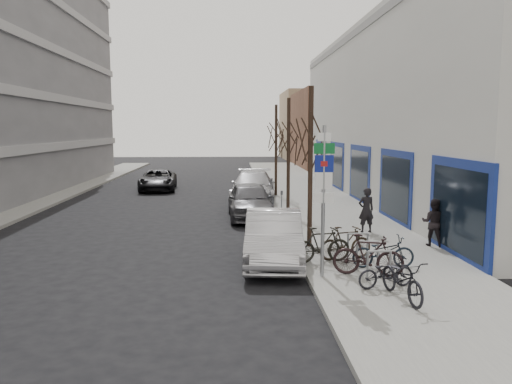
{
  "coord_description": "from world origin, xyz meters",
  "views": [
    {
      "loc": [
        -0.02,
        -12.98,
        4.12
      ],
      "look_at": [
        0.79,
        3.59,
        2.0
      ],
      "focal_mm": 35.0,
      "sensor_mm": 36.0,
      "label": 1
    }
  ],
  "objects": [
    {
      "name": "meter_front",
      "position": [
        2.15,
        3.0,
        0.92
      ],
      "size": [
        0.1,
        0.08,
        1.27
      ],
      "color": "gray",
      "rests_on": "sidewalk_east"
    },
    {
      "name": "meter_mid",
      "position": [
        2.15,
        8.5,
        0.92
      ],
      "size": [
        0.1,
        0.08,
        1.27
      ],
      "color": "gray",
      "rests_on": "sidewalk_east"
    },
    {
      "name": "parked_car_back",
      "position": [
        1.16,
        14.79,
        0.86
      ],
      "size": [
        2.84,
        6.08,
        1.72
      ],
      "primitive_type": "imported",
      "rotation": [
        0.0,
        0.0,
        -0.07
      ],
      "color": "#A1A0A5",
      "rests_on": "ground"
    },
    {
      "name": "bike_far_inner",
      "position": [
        3.42,
        1.7,
        0.68
      ],
      "size": [
        1.81,
        0.94,
        1.05
      ],
      "primitive_type": "imported",
      "rotation": [
        0.0,
        0.0,
        1.83
      ],
      "color": "black",
      "rests_on": "sidewalk_east"
    },
    {
      "name": "bike_mid_curb",
      "position": [
        4.3,
        0.75,
        0.69
      ],
      "size": [
        1.79,
        0.57,
        1.09
      ],
      "primitive_type": "imported",
      "rotation": [
        0.0,
        0.0,
        1.55
      ],
      "color": "black",
      "rests_on": "sidewalk_east"
    },
    {
      "name": "pedestrian_near",
      "position": [
        5.11,
        5.63,
        1.01
      ],
      "size": [
        0.68,
        0.5,
        1.73
      ],
      "primitive_type": "imported",
      "rotation": [
        0.0,
        0.0,
        3.29
      ],
      "color": "black",
      "rests_on": "sidewalk_east"
    },
    {
      "name": "tree_near",
      "position": [
        2.6,
        3.5,
        4.1
      ],
      "size": [
        1.8,
        1.8,
        5.5
      ],
      "color": "black",
      "rests_on": "ground"
    },
    {
      "name": "parked_car_front",
      "position": [
        1.25,
        2.0,
        0.79
      ],
      "size": [
        2.02,
        4.92,
        1.59
      ],
      "primitive_type": "imported",
      "rotation": [
        0.0,
        0.0,
        -0.07
      ],
      "color": "#B8B8BE",
      "rests_on": "ground"
    },
    {
      "name": "bike_mid_inner",
      "position": [
        2.63,
        1.39,
        0.7
      ],
      "size": [
        1.87,
        0.82,
        1.1
      ],
      "primitive_type": "imported",
      "rotation": [
        0.0,
        0.0,
        1.73
      ],
      "color": "black",
      "rests_on": "sidewalk_east"
    },
    {
      "name": "highway_sign_pole",
      "position": [
        2.4,
        -0.01,
        2.46
      ],
      "size": [
        0.55,
        0.1,
        4.2
      ],
      "color": "gray",
      "rests_on": "ground"
    },
    {
      "name": "ground",
      "position": [
        0.0,
        0.0,
        0.0
      ],
      "size": [
        120.0,
        120.0,
        0.0
      ],
      "primitive_type": "plane",
      "color": "black",
      "rests_on": "ground"
    },
    {
      "name": "brick_building_far",
      "position": [
        13.0,
        40.0,
        4.0
      ],
      "size": [
        12.0,
        14.0,
        8.0
      ],
      "primitive_type": "cube",
      "color": "brown",
      "rests_on": "ground"
    },
    {
      "name": "bike_rack",
      "position": [
        3.8,
        0.6,
        0.66
      ],
      "size": [
        0.66,
        2.26,
        0.83
      ],
      "color": "gray",
      "rests_on": "sidewalk_east"
    },
    {
      "name": "lane_car",
      "position": [
        -4.97,
        20.51,
        0.7
      ],
      "size": [
        2.65,
        5.16,
        1.39
      ],
      "primitive_type": "imported",
      "rotation": [
        0.0,
        0.0,
        0.07
      ],
      "color": "black",
      "rests_on": "ground"
    },
    {
      "name": "pedestrian_far",
      "position": [
        6.8,
        3.33,
        0.97
      ],
      "size": [
        0.73,
        0.66,
        1.63
      ],
      "primitive_type": "imported",
      "rotation": [
        0.0,
        0.0,
        2.59
      ],
      "color": "black",
      "rests_on": "sidewalk_east"
    },
    {
      "name": "parked_car_mid",
      "position": [
        0.81,
        9.7,
        0.83
      ],
      "size": [
        2.12,
        4.92,
        1.65
      ],
      "primitive_type": "imported",
      "rotation": [
        0.0,
        0.0,
        0.03
      ],
      "color": "#4F4E53",
      "rests_on": "ground"
    },
    {
      "name": "tree_mid",
      "position": [
        2.6,
        10.0,
        4.1
      ],
      "size": [
        1.8,
        1.8,
        5.5
      ],
      "color": "black",
      "rests_on": "ground"
    },
    {
      "name": "tree_far",
      "position": [
        2.6,
        16.5,
        4.1
      ],
      "size": [
        1.8,
        1.8,
        5.5
      ],
      "color": "black",
      "rests_on": "ground"
    },
    {
      "name": "bike_far_curb",
      "position": [
        3.82,
        -1.04,
        0.61
      ],
      "size": [
        1.58,
        0.78,
        0.92
      ],
      "primitive_type": "imported",
      "rotation": [
        0.0,
        0.0,
        1.8
      ],
      "color": "black",
      "rests_on": "sidewalk_east"
    },
    {
      "name": "bike_near_left",
      "position": [
        3.93,
        -1.9,
        0.73
      ],
      "size": [
        0.88,
        1.96,
        1.16
      ],
      "primitive_type": "imported",
      "rotation": [
        0.0,
        0.0,
        0.16
      ],
      "color": "black",
      "rests_on": "sidewalk_east"
    },
    {
      "name": "sidewalk_east",
      "position": [
        4.5,
        10.0,
        0.07
      ],
      "size": [
        5.0,
        70.0,
        0.15
      ],
      "primitive_type": "cube",
      "color": "slate",
      "rests_on": "ground"
    },
    {
      "name": "meter_back",
      "position": [
        2.15,
        14.0,
        0.92
      ],
      "size": [
        0.1,
        0.08,
        1.27
      ],
      "color": "gray",
      "rests_on": "sidewalk_east"
    },
    {
      "name": "tan_building_far",
      "position": [
        13.5,
        55.0,
        4.5
      ],
      "size": [
        13.0,
        12.0,
        9.0
      ],
      "primitive_type": "cube",
      "color": "#937A5B",
      "rests_on": "ground"
    },
    {
      "name": "bike_near_right",
      "position": [
        3.64,
        -0.02,
        0.73
      ],
      "size": [
        2.0,
        1.13,
        1.17
      ],
      "primitive_type": "imported",
      "rotation": [
        0.0,
        0.0,
        1.26
      ],
      "color": "black",
      "rests_on": "sidewalk_east"
    }
  ]
}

